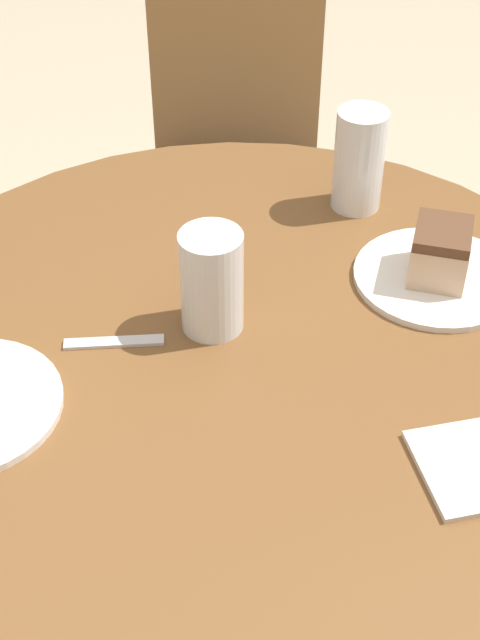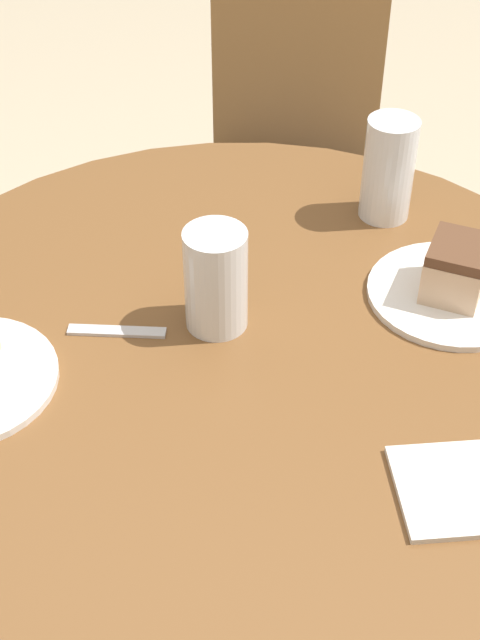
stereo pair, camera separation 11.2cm
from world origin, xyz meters
The scene contains 8 objects.
table centered at (0.00, 0.00, 0.56)m, with size 1.05×1.05×0.78m.
chair centered at (0.02, 0.93, 0.46)m, with size 0.45×0.48×0.91m.
plate_near centered at (0.28, 0.12, 0.78)m, with size 0.23×0.23×0.01m.
cake_slice_near centered at (0.28, 0.12, 0.83)m, with size 0.10×0.11×0.08m.
glass_lemonade centered at (-0.03, 0.04, 0.84)m, with size 0.08×0.08×0.14m.
glass_water centered at (0.19, 0.32, 0.85)m, with size 0.08×0.08×0.16m.
napkin_stack centered at (0.25, -0.22, 0.78)m, with size 0.15×0.15×0.01m.
spoon centered at (-0.16, 0.01, 0.78)m, with size 0.13×0.02×0.00m.
Camera 2 is at (0.08, -0.85, 1.55)m, focal length 50.00 mm.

